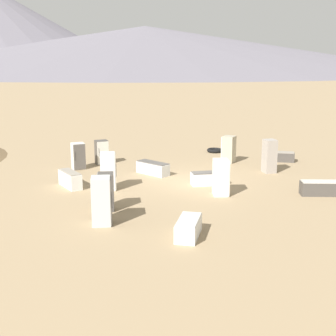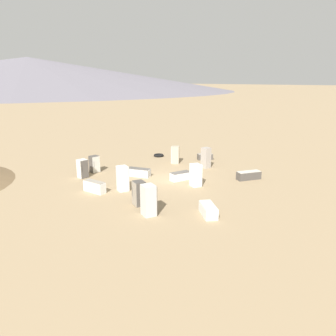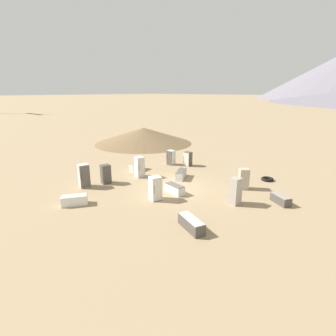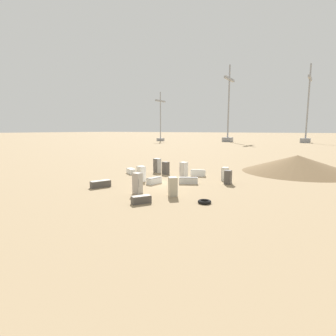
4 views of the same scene
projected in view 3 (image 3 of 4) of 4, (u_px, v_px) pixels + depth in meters
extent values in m
plane|color=#9E8460|center=(176.00, 187.00, 20.55)|extent=(1000.00, 1000.00, 0.00)
cone|color=brown|center=(144.00, 135.00, 37.73)|extent=(13.88, 13.88, 2.23)
cube|color=silver|center=(171.00, 157.00, 26.77)|extent=(0.73, 0.67, 1.48)
cube|color=#56514C|center=(169.00, 158.00, 26.52)|extent=(0.67, 0.08, 1.42)
cylinder|color=#2D2D2D|center=(167.00, 157.00, 26.62)|extent=(0.02, 0.02, 0.52)
cube|color=#A89E93|center=(235.00, 191.00, 17.31)|extent=(0.69, 0.75, 1.82)
cube|color=#BCB7AD|center=(238.00, 190.00, 17.54)|extent=(0.59, 0.11, 1.75)
cylinder|color=#2D2D2D|center=(241.00, 189.00, 17.38)|extent=(0.02, 0.02, 0.64)
cube|color=white|center=(155.00, 188.00, 18.07)|extent=(0.87, 0.92, 1.67)
cube|color=silver|center=(158.00, 190.00, 17.77)|extent=(0.27, 0.69, 1.60)
cylinder|color=#2D2D2D|center=(154.00, 189.00, 17.60)|extent=(0.02, 0.02, 0.58)
cube|color=white|center=(137.00, 167.00, 24.87)|extent=(0.91, 1.80, 0.74)
cube|color=gray|center=(136.00, 163.00, 24.76)|extent=(0.87, 1.73, 0.04)
cube|color=#4C4742|center=(106.00, 174.00, 21.31)|extent=(0.80, 0.86, 1.55)
cube|color=gray|center=(104.00, 173.00, 21.58)|extent=(0.22, 0.68, 1.49)
cylinder|color=#2D2D2D|center=(107.00, 172.00, 21.72)|extent=(0.02, 0.02, 0.54)
cube|color=#4C4742|center=(281.00, 200.00, 17.57)|extent=(1.56, 1.29, 0.55)
cube|color=gray|center=(281.00, 195.00, 17.48)|extent=(1.49, 1.24, 0.04)
cube|color=#4C4742|center=(188.00, 159.00, 26.39)|extent=(0.73, 0.65, 1.41)
cube|color=silver|center=(186.00, 159.00, 26.15)|extent=(0.69, 0.06, 1.35)
cylinder|color=#2D2D2D|center=(184.00, 158.00, 26.26)|extent=(0.02, 0.02, 0.49)
cube|color=white|center=(75.00, 200.00, 17.35)|extent=(1.51, 1.78, 0.61)
cube|color=silver|center=(74.00, 196.00, 17.26)|extent=(1.45, 1.71, 0.04)
cube|color=#B2A88E|center=(244.00, 179.00, 20.08)|extent=(0.97, 0.97, 1.61)
cube|color=silver|center=(242.00, 177.00, 20.42)|extent=(0.54, 0.47, 1.54)
cylinder|color=#2D2D2D|center=(246.00, 176.00, 20.42)|extent=(0.02, 0.02, 0.56)
cube|color=silver|center=(84.00, 176.00, 20.47)|extent=(0.87, 0.93, 1.83)
cube|color=#56514C|center=(85.00, 177.00, 20.17)|extent=(0.23, 0.73, 1.76)
cylinder|color=#2D2D2D|center=(82.00, 176.00, 19.98)|extent=(0.02, 0.02, 0.64)
cube|color=white|center=(139.00, 167.00, 22.91)|extent=(0.84, 0.85, 1.79)
cube|color=#BCB7AD|center=(141.00, 168.00, 22.62)|extent=(0.20, 0.66, 1.72)
cylinder|color=#2D2D2D|center=(139.00, 167.00, 22.44)|extent=(0.02, 0.02, 0.63)
cube|color=silver|center=(181.00, 175.00, 22.69)|extent=(1.45, 2.01, 0.64)
cube|color=#56514C|center=(181.00, 171.00, 22.59)|extent=(1.40, 1.93, 0.04)
cube|color=#4C4742|center=(191.00, 224.00, 14.27)|extent=(2.01, 1.33, 0.62)
cube|color=beige|center=(191.00, 219.00, 14.17)|extent=(1.93, 1.28, 0.04)
cube|color=white|center=(175.00, 189.00, 19.37)|extent=(1.73, 0.95, 0.61)
cube|color=#56514C|center=(175.00, 185.00, 19.27)|extent=(1.66, 0.91, 0.04)
torus|color=black|center=(267.00, 179.00, 22.14)|extent=(1.02, 1.02, 0.24)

